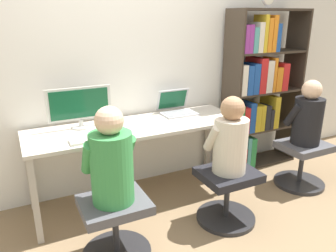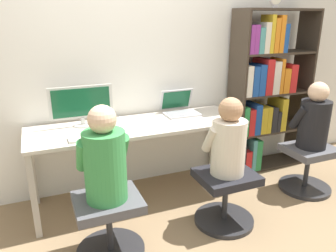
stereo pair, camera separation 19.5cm
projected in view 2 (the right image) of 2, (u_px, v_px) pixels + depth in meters
ground_plane at (151, 213)px, 3.02m from camera, size 14.00×14.00×0.00m
wall_back at (125, 62)px, 3.21m from camera, size 10.00×0.05×2.60m
desk at (139, 132)px, 3.08m from camera, size 2.02×0.63×0.77m
desktop_monitor at (82, 105)px, 2.96m from camera, size 0.57×0.18×0.37m
laptop at (180, 109)px, 3.37m from camera, size 0.35×0.31×0.24m
keyboard at (95, 137)px, 2.70m from camera, size 0.42×0.14×0.03m
computer_mouse_by_keyboard at (125, 132)px, 2.80m from camera, size 0.06×0.10×0.03m
office_chair_left at (109, 223)px, 2.44m from camera, size 0.52×0.52×0.48m
office_chair_right at (225, 195)px, 2.82m from camera, size 0.52×0.52×0.48m
person_at_monitor at (105, 159)px, 2.27m from camera, size 0.36×0.33×0.70m
person_at_laptop at (228, 141)px, 2.66m from camera, size 0.35×0.31×0.65m
bookshelf at (264, 92)px, 3.65m from camera, size 0.94×0.33×1.80m
office_chair_side at (307, 166)px, 3.37m from camera, size 0.52×0.52×0.48m
person_near_shelf at (314, 119)px, 3.21m from camera, size 0.35×0.31×0.66m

